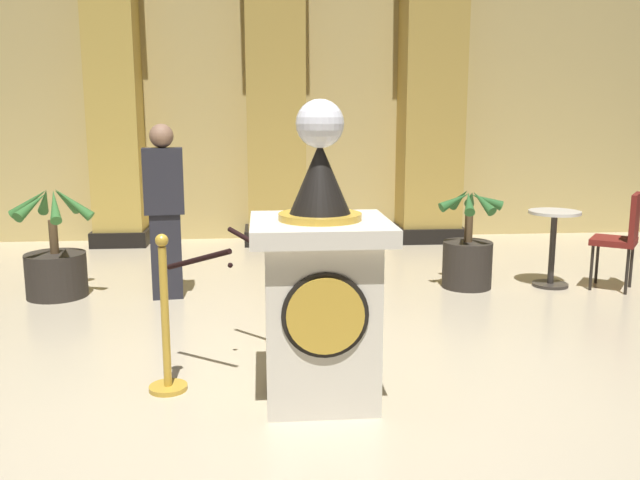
% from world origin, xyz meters
% --- Properties ---
extents(ground_plane, '(12.57, 12.57, 0.00)m').
position_xyz_m(ground_plane, '(0.00, 0.00, 0.00)').
color(ground_plane, beige).
extents(back_wall, '(12.57, 0.16, 4.08)m').
position_xyz_m(back_wall, '(0.00, 5.34, 2.04)').
color(back_wall, tan).
rests_on(back_wall, ground_plane).
extents(pedestal_clock, '(0.81, 0.81, 1.79)m').
position_xyz_m(pedestal_clock, '(0.13, -0.13, 0.69)').
color(pedestal_clock, silver).
rests_on(pedestal_clock, ground_plane).
extents(stanchion_near, '(0.24, 0.24, 1.00)m').
position_xyz_m(stanchion_near, '(-0.04, 0.91, 0.35)').
color(stanchion_near, gold).
rests_on(stanchion_near, ground_plane).
extents(stanchion_far, '(0.24, 0.24, 1.00)m').
position_xyz_m(stanchion_far, '(-0.81, 0.06, 0.35)').
color(stanchion_far, gold).
rests_on(stanchion_far, ground_plane).
extents(velvet_rope, '(0.84, 0.85, 0.22)m').
position_xyz_m(velvet_rope, '(-0.42, 0.49, 0.79)').
color(velvet_rope, black).
extents(column_left, '(0.75, 0.75, 3.91)m').
position_xyz_m(column_left, '(-2.06, 5.01, 1.94)').
color(column_left, black).
rests_on(column_left, ground_plane).
extents(column_right, '(0.95, 0.95, 3.91)m').
position_xyz_m(column_right, '(2.06, 5.01, 1.94)').
color(column_right, black).
rests_on(column_right, ground_plane).
extents(column_centre_rear, '(0.90, 0.90, 3.91)m').
position_xyz_m(column_centre_rear, '(0.00, 5.01, 1.94)').
color(column_centre_rear, black).
rests_on(column_centre_rear, ground_plane).
extents(potted_palm_left, '(0.81, 0.77, 1.08)m').
position_xyz_m(potted_palm_left, '(-2.15, 2.38, 0.32)').
color(potted_palm_left, '#2D2823').
rests_on(potted_palm_left, ground_plane).
extents(potted_palm_right, '(0.66, 0.62, 1.02)m').
position_xyz_m(potted_palm_right, '(1.83, 2.38, 0.33)').
color(potted_palm_right, '#2D2823').
rests_on(potted_palm_right, ground_plane).
extents(bystander_guest, '(0.38, 0.26, 1.62)m').
position_xyz_m(bystander_guest, '(-1.10, 2.25, 0.86)').
color(bystander_guest, '#26262D').
rests_on(bystander_guest, ground_plane).
extents(cafe_table, '(0.50, 0.50, 0.77)m').
position_xyz_m(cafe_table, '(2.68, 2.34, 0.48)').
color(cafe_table, '#332D28').
rests_on(cafe_table, ground_plane).
extents(cafe_chair_red, '(0.56, 0.56, 0.96)m').
position_xyz_m(cafe_chair_red, '(3.29, 2.15, 0.57)').
color(cafe_chair_red, black).
rests_on(cafe_chair_red, ground_plane).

